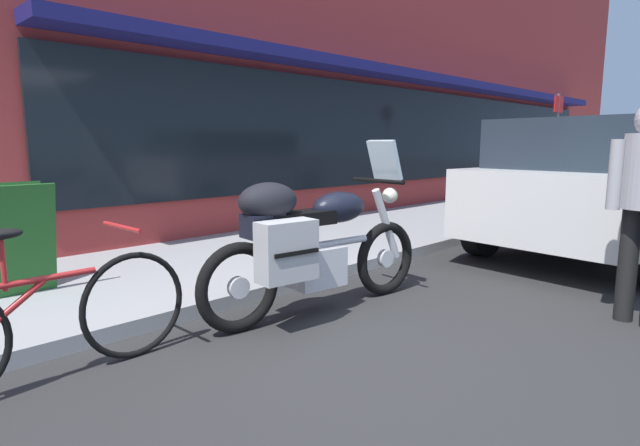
# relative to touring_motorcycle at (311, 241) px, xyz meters

# --- Properties ---
(ground_plane) EXTENTS (80.00, 80.00, 0.00)m
(ground_plane) POSITION_rel_touring_motorcycle_xyz_m (-0.50, -0.74, -0.61)
(ground_plane) COLOR #2B2B2B
(storefront_building) EXTENTS (22.58, 0.90, 7.36)m
(storefront_building) POSITION_rel_touring_motorcycle_xyz_m (6.79, 3.29, 2.98)
(storefront_building) COLOR maroon
(storefront_building) RESTS_ON ground_plane
(sidewalk_curb) EXTENTS (30.00, 2.56, 0.12)m
(sidewalk_curb) POSITION_rel_touring_motorcycle_xyz_m (8.50, 1.86, -0.55)
(sidewalk_curb) COLOR #999999
(sidewalk_curb) RESTS_ON ground_plane
(touring_motorcycle) EXTENTS (2.21, 0.64, 1.42)m
(touring_motorcycle) POSITION_rel_touring_motorcycle_xyz_m (0.00, 0.00, 0.00)
(touring_motorcycle) COLOR black
(touring_motorcycle) RESTS_ON ground_plane
(parked_bicycle) EXTENTS (1.75, 0.48, 0.94)m
(parked_bicycle) POSITION_rel_touring_motorcycle_xyz_m (-1.90, 0.23, -0.23)
(parked_bicycle) COLOR black
(parked_bicycle) RESTS_ON ground_plane
(parked_minivan) EXTENTS (4.85, 2.49, 1.66)m
(parked_minivan) POSITION_rel_touring_motorcycle_xyz_m (4.44, -1.03, 0.28)
(parked_minivan) COLOR silver
(parked_minivan) RESTS_ON ground_plane
(sandwich_board_sign) EXTENTS (0.55, 0.41, 0.93)m
(sandwich_board_sign) POSITION_rel_touring_motorcycle_xyz_m (-1.59, 1.91, -0.02)
(sandwich_board_sign) COLOR #1E511E
(sandwich_board_sign) RESTS_ON sidewalk_curb
(parking_sign_pole) EXTENTS (0.44, 0.07, 2.24)m
(parking_sign_pole) POSITION_rel_touring_motorcycle_xyz_m (7.82, 0.97, 0.84)
(parking_sign_pole) COLOR #59595B
(parking_sign_pole) RESTS_ON sidewalk_curb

